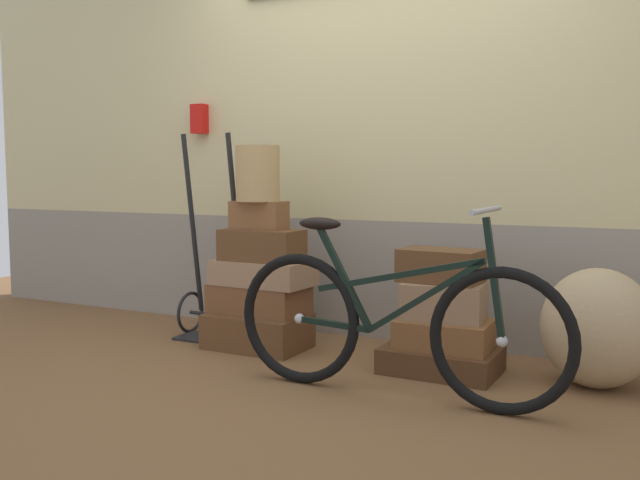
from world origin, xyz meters
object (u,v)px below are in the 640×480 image
suitcase_1 (259,299)px  wicker_basket (258,174)px  luggage_trolley (213,289)px  suitcase_4 (259,215)px  suitcase_0 (257,331)px  suitcase_3 (262,245)px  suitcase_7 (444,301)px  burlap_sack (598,328)px  suitcase_8 (441,266)px  suitcase_2 (263,273)px  bicycle (392,324)px  suitcase_6 (445,334)px  suitcase_5 (441,360)px

suitcase_1 → wicker_basket: wicker_basket is taller
luggage_trolley → suitcase_4: bearing=-12.2°
suitcase_0 → suitcase_3: suitcase_3 is taller
suitcase_7 → wicker_basket: size_ratio=1.27×
luggage_trolley → burlap_sack: size_ratio=2.19×
suitcase_3 → suitcase_8: size_ratio=1.13×
suitcase_3 → suitcase_0: bearing=-156.5°
suitcase_4 → wicker_basket: 0.25m
suitcase_2 → suitcase_7: bearing=2.9°
suitcase_7 → bicycle: 0.54m
suitcase_3 → burlap_sack: size_ratio=0.80×
suitcase_6 → suitcase_7: suitcase_7 is taller
suitcase_8 → luggage_trolley: 1.53m
suitcase_3 → wicker_basket: (-0.03, 0.01, 0.42)m
suitcase_6 → bicycle: (-0.10, -0.51, 0.14)m
suitcase_4 → suitcase_8: size_ratio=0.76×
wicker_basket → suitcase_7: bearing=0.6°
burlap_sack → suitcase_2: bearing=-178.3°
suitcase_5 → burlap_sack: size_ratio=1.00×
suitcase_6 → wicker_basket: (-1.14, 0.01, 0.83)m
suitcase_8 → burlap_sack: size_ratio=0.71×
suitcase_4 → bicycle: bearing=-29.9°
suitcase_4 → suitcase_6: size_ratio=0.66×
burlap_sack → suitcase_1: bearing=-178.4°
suitcase_7 → bicycle: bicycle is taller
suitcase_1 → wicker_basket: bearing=-59.3°
suitcase_7 → bicycle: bearing=-103.8°
suitcase_7 → luggage_trolley: size_ratio=0.32×
suitcase_4 → suitcase_7: suitcase_4 is taller
luggage_trolley → suitcase_0: bearing=-17.0°
suitcase_2 → suitcase_5: size_ratio=0.99×
suitcase_2 → suitcase_3: (0.00, -0.02, 0.17)m
luggage_trolley → suitcase_6: bearing=-4.4°
suitcase_7 → luggage_trolley: bearing=171.7°
wicker_basket → burlap_sack: (1.88, 0.07, -0.74)m
burlap_sack → suitcase_3: bearing=-177.7°
suitcase_2 → suitcase_5: suitcase_2 is taller
suitcase_4 → suitcase_8: suitcase_4 is taller
suitcase_1 → suitcase_8: (1.11, 0.01, 0.26)m
luggage_trolley → suitcase_2: bearing=-12.2°
suitcase_8 → wicker_basket: wicker_basket is taller
suitcase_3 → luggage_trolley: size_ratio=0.37×
suitcase_2 → bicycle: 1.15m
suitcase_0 → luggage_trolley: size_ratio=0.45×
suitcase_6 → suitcase_8: (-0.04, 0.04, 0.35)m
suitcase_5 → luggage_trolley: luggage_trolley is taller
suitcase_3 → wicker_basket: wicker_basket is taller
suitcase_6 → luggage_trolley: bearing=174.4°
suitcase_5 → suitcase_8: suitcase_8 is taller
suitcase_5 → suitcase_7: size_ratio=1.41×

